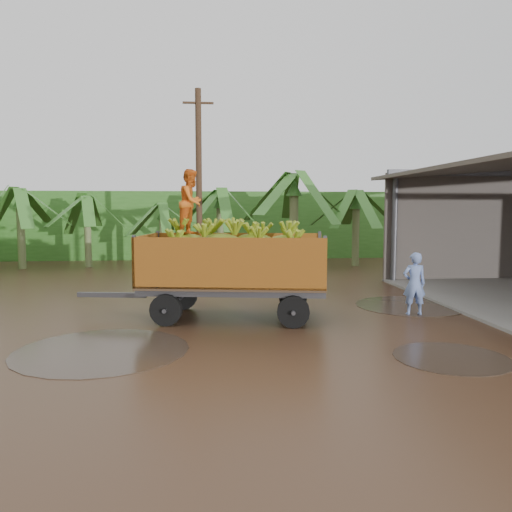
# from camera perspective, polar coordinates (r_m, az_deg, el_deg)

# --- Properties ---
(ground) EXTENTS (100.00, 100.00, 0.00)m
(ground) POSITION_cam_1_polar(r_m,az_deg,el_deg) (12.33, 1.59, -7.25)
(ground) COLOR black
(ground) RESTS_ON ground
(hedge_north) EXTENTS (22.00, 3.00, 3.60)m
(hedge_north) POSITION_cam_1_polar(r_m,az_deg,el_deg) (27.95, -6.62, 3.58)
(hedge_north) COLOR #2D661E
(hedge_north) RESTS_ON ground
(banana_trailer) EXTENTS (6.28, 2.86, 3.69)m
(banana_trailer) POSITION_cam_1_polar(r_m,az_deg,el_deg) (12.29, -2.72, -0.87)
(banana_trailer) COLOR #B76A1A
(banana_trailer) RESTS_ON ground
(man_blue) EXTENTS (0.62, 0.44, 1.60)m
(man_blue) POSITION_cam_1_polar(r_m,az_deg,el_deg) (13.34, 17.64, -3.03)
(man_blue) COLOR #6D86C7
(man_blue) RESTS_ON ground
(utility_pole) EXTENTS (1.20, 0.24, 7.35)m
(utility_pole) POSITION_cam_1_polar(r_m,az_deg,el_deg) (20.05, -6.54, 8.36)
(utility_pole) COLOR #47301E
(utility_pole) RESTS_ON ground
(banana_plants) EXTENTS (20.78, 17.73, 4.44)m
(banana_plants) POSITION_cam_1_polar(r_m,az_deg,el_deg) (19.68, -17.44, 2.85)
(banana_plants) COLOR #2D661E
(banana_plants) RESTS_ON ground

